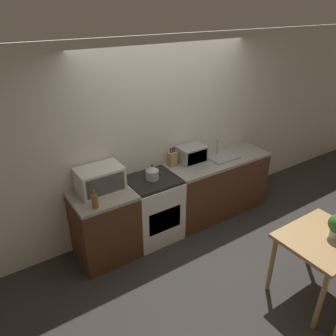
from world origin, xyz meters
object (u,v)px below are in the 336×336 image
object	(u,v)px
stove_range	(153,208)
dining_table	(322,246)
toaster_oven	(191,154)
microwave	(100,179)
kettle	(152,173)
bottle	(95,201)

from	to	relation	value
stove_range	dining_table	size ratio (longest dim) A/B	1.05
toaster_oven	stove_range	bearing A→B (deg)	-169.22
microwave	dining_table	bearing A→B (deg)	-50.54
kettle	dining_table	size ratio (longest dim) A/B	0.24
toaster_oven	bottle	bearing A→B (deg)	-167.60
microwave	toaster_oven	world-z (taller)	microwave
microwave	bottle	xyz separation A→B (m)	(-0.20, -0.32, -0.06)
bottle	dining_table	xyz separation A→B (m)	(1.82, -1.65, -0.32)
microwave	bottle	distance (m)	0.38
dining_table	kettle	bearing A→B (deg)	117.22
microwave	kettle	bearing A→B (deg)	-9.37
kettle	bottle	xyz separation A→B (m)	(-0.86, -0.21, -0.01)
kettle	microwave	distance (m)	0.67
kettle	bottle	distance (m)	0.89
stove_range	dining_table	distance (m)	2.10
stove_range	kettle	xyz separation A→B (m)	(0.00, -0.00, 0.54)
bottle	dining_table	world-z (taller)	bottle
stove_range	toaster_oven	bearing A→B (deg)	10.78
toaster_oven	dining_table	xyz separation A→B (m)	(0.22, -2.00, -0.35)
stove_range	bottle	size ratio (longest dim) A/B	4.13
toaster_oven	dining_table	distance (m)	2.04
stove_range	bottle	xyz separation A→B (m)	(-0.86, -0.21, 0.54)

